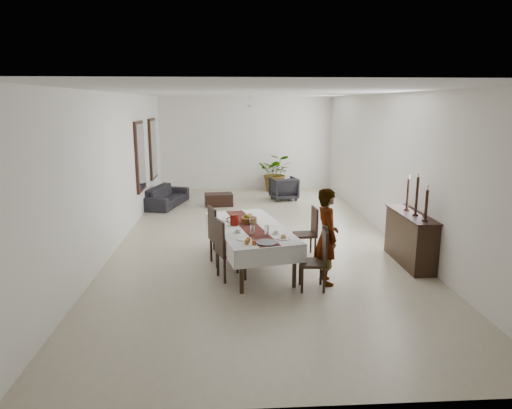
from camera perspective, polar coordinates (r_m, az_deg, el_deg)
name	(u,v)px	position (r m, az deg, el deg)	size (l,w,h in m)	color
floor	(257,237)	(10.45, 0.12, -4.02)	(6.00, 12.00, 0.00)	beige
ceiling	(257,93)	(10.01, 0.13, 13.81)	(6.00, 12.00, 0.02)	silver
wall_back	(246,144)	(16.07, -1.23, 7.63)	(6.00, 0.02, 3.20)	white
wall_front	(298,256)	(4.27, 5.22, -6.40)	(6.00, 0.02, 3.20)	white
wall_left	(119,168)	(10.36, -16.72, 4.36)	(0.02, 12.00, 3.20)	white
wall_right	(390,166)	(10.72, 16.40, 4.64)	(0.02, 12.00, 3.20)	white
dining_table_top	(250,228)	(8.38, -0.80, -2.98)	(1.02, 2.44, 0.05)	black
table_leg_fl	(241,272)	(7.33, -1.83, -8.46)	(0.07, 0.07, 0.71)	black
table_leg_fr	(294,267)	(7.58, 4.82, -7.77)	(0.07, 0.07, 0.71)	black
table_leg_bl	(214,233)	(9.48, -5.24, -3.58)	(0.07, 0.07, 0.71)	black
table_leg_br	(256,230)	(9.67, -0.02, -3.19)	(0.07, 0.07, 0.71)	black
tablecloth_top	(250,227)	(8.37, -0.80, -2.78)	(1.20, 2.63, 0.01)	silver
tablecloth_drape_left	(218,237)	(8.28, -4.79, -4.05)	(0.01, 2.63, 0.31)	white
tablecloth_drape_right	(280,232)	(8.58, 3.05, -3.44)	(0.01, 2.63, 0.31)	white
tablecloth_drape_near	(271,257)	(7.22, 1.92, -6.56)	(1.20, 0.01, 0.31)	silver
tablecloth_drape_far	(234,218)	(9.64, -2.82, -1.64)	(1.20, 0.01, 0.31)	white
table_runner	(250,226)	(8.37, -0.80, -2.73)	(0.36, 2.54, 0.00)	maroon
red_pitcher	(234,220)	(8.43, -2.75, -1.93)	(0.15, 0.15, 0.20)	maroon
pitcher_handle	(230,220)	(8.41, -3.32, -1.97)	(0.12, 0.12, 0.02)	maroon
wine_glass_near	(267,231)	(7.77, 1.34, -3.30)	(0.07, 0.07, 0.17)	white
wine_glass_mid	(252,230)	(7.80, -0.46, -3.23)	(0.07, 0.07, 0.17)	white
wine_glass_far	(252,221)	(8.41, -0.56, -2.06)	(0.07, 0.07, 0.17)	white
teacup_right	(276,232)	(7.88, 2.50, -3.49)	(0.09, 0.09, 0.06)	silver
saucer_right	(276,234)	(7.89, 2.50, -3.66)	(0.15, 0.15, 0.01)	silver
teacup_left	(238,231)	(7.96, -2.26, -3.34)	(0.09, 0.09, 0.06)	silver
saucer_left	(238,232)	(7.96, -2.26, -3.51)	(0.15, 0.15, 0.01)	white
plate_near_right	(283,238)	(7.62, 3.44, -4.25)	(0.24, 0.24, 0.02)	silver
bread_near_right	(283,237)	(7.61, 3.44, -4.05)	(0.09, 0.09, 0.09)	tan
plate_near_left	(244,239)	(7.58, -1.53, -4.32)	(0.24, 0.24, 0.02)	white
plate_far_left	(226,220)	(8.82, -3.79, -1.92)	(0.24, 0.24, 0.02)	silver
serving_tray	(267,243)	(7.38, 1.36, -4.77)	(0.37, 0.37, 0.02)	#403F44
jam_jar_a	(254,243)	(7.29, -0.25, -4.78)	(0.07, 0.07, 0.08)	#913E15
jam_jar_b	(247,242)	(7.32, -1.15, -4.70)	(0.07, 0.07, 0.08)	#895814
jam_jar_c	(248,240)	(7.42, -0.97, -4.45)	(0.07, 0.07, 0.08)	#8F4B14
fruit_basket	(249,220)	(8.61, -0.92, -1.96)	(0.31, 0.31, 0.10)	brown
fruit_red	(250,216)	(8.62, -0.76, -1.42)	(0.09, 0.09, 0.09)	#9C1D0F
fruit_green	(246,216)	(8.61, -1.23, -1.44)	(0.08, 0.08, 0.08)	olive
fruit_yellow	(249,217)	(8.54, -0.83, -1.55)	(0.09, 0.09, 0.09)	gold
chair_right_near_seat	(312,263)	(7.52, 7.02, -7.27)	(0.43, 0.43, 0.05)	black
chair_right_near_leg_fl	(324,281)	(7.46, 8.49, -9.40)	(0.04, 0.04, 0.42)	black
chair_right_near_leg_fr	(321,273)	(7.78, 8.10, -8.44)	(0.04, 0.04, 0.42)	black
chair_right_near_leg_bl	(302,281)	(7.42, 5.80, -9.46)	(0.04, 0.04, 0.42)	black
chair_right_near_leg_br	(300,273)	(7.74, 5.52, -8.49)	(0.04, 0.04, 0.42)	black
chair_right_near_back	(325,246)	(7.45, 8.57, -5.14)	(0.43, 0.04, 0.54)	black
chair_right_far_seat	(305,235)	(9.10, 6.13, -3.77)	(0.42, 0.42, 0.05)	black
chair_right_far_leg_fl	(315,248)	(9.05, 7.40, -5.42)	(0.04, 0.04, 0.41)	black
chair_right_far_leg_fr	(311,243)	(9.36, 6.86, -4.78)	(0.04, 0.04, 0.41)	black
chair_right_far_leg_bl	(298,249)	(8.97, 5.29, -5.53)	(0.04, 0.04, 0.41)	black
chair_right_far_leg_br	(294,244)	(9.29, 4.82, -4.89)	(0.04, 0.04, 0.41)	black
chair_right_far_back	(315,220)	(9.07, 7.33, -1.99)	(0.42, 0.04, 0.53)	black
chair_left_near_seat	(231,252)	(7.91, -3.12, -5.98)	(0.45, 0.45, 0.05)	black
chair_left_near_leg_fl	(218,264)	(8.10, -4.79, -7.41)	(0.05, 0.05, 0.45)	black
chair_left_near_leg_fr	(225,271)	(7.77, -3.93, -8.28)	(0.05, 0.05, 0.45)	black
chair_left_near_leg_bl	(238,261)	(8.21, -2.32, -7.09)	(0.05, 0.05, 0.45)	black
chair_left_near_leg_br	(245,268)	(7.89, -1.37, -7.93)	(0.05, 0.05, 0.45)	black
chair_left_near_back	(220,236)	(7.75, -4.58, -4.00)	(0.45, 0.04, 0.57)	black
chair_left_far_seat	(223,239)	(8.63, -4.09, -4.28)	(0.47, 0.47, 0.05)	black
chair_left_far_leg_fl	(211,250)	(8.83, -5.63, -5.66)	(0.05, 0.05, 0.46)	black
chair_left_far_leg_fr	(217,256)	(8.48, -4.92, -6.43)	(0.05, 0.05, 0.46)	black
chair_left_far_leg_bl	(230,248)	(8.94, -3.26, -5.40)	(0.05, 0.05, 0.46)	black
chair_left_far_leg_br	(236,253)	(8.59, -2.46, -6.14)	(0.05, 0.05, 0.46)	black
chair_left_far_back	(212,223)	(8.48, -5.50, -2.36)	(0.47, 0.04, 0.59)	black
woman	(327,236)	(7.69, 8.85, -3.97)	(0.59, 0.39, 1.63)	#909498
sideboard_body	(410,239)	(9.11, 18.70, -4.13)	(0.42, 1.57, 0.94)	black
sideboard_top	(412,214)	(8.99, 18.92, -1.16)	(0.46, 1.63, 0.03)	black
candlestick_near_base	(425,220)	(8.47, 20.38, -1.87)	(0.10, 0.10, 0.03)	black
candlestick_near_shaft	(426,205)	(8.41, 20.52, -0.04)	(0.05, 0.05, 0.52)	black
candlestick_near_candle	(428,188)	(8.35, 20.68, 1.99)	(0.04, 0.04, 0.08)	beige
candlestick_mid_base	(415,215)	(8.84, 19.31, -1.20)	(0.10, 0.10, 0.03)	black
candlestick_mid_shaft	(417,196)	(8.77, 19.48, 1.05)	(0.05, 0.05, 0.68)	black
candlestick_mid_candle	(419,175)	(8.71, 19.66, 3.51)	(0.04, 0.04, 0.08)	white
candlestick_far_base	(407,209)	(9.22, 18.32, -0.59)	(0.10, 0.10, 0.03)	black
candlestick_far_shaft	(408,194)	(9.16, 18.45, 1.26)	(0.05, 0.05, 0.57)	black
candlestick_far_candle	(409,177)	(9.10, 18.60, 3.29)	(0.04, 0.04, 0.08)	white
sofa	(166,196)	(13.78, -11.15, 1.04)	(1.95, 0.76, 0.57)	#242126
armchair	(284,188)	(14.36, 3.49, 2.02)	(0.77, 0.79, 0.72)	#29272C
coffee_table	(219,200)	(13.58, -4.67, 0.61)	(0.81, 0.54, 0.36)	black
potted_plant	(276,172)	(15.76, 2.53, 4.02)	(1.16, 1.00, 1.29)	#2B5120
mirror_frame_near	(140,157)	(12.49, -14.28, 5.82)	(0.06, 1.05, 1.85)	black
mirror_glass_near	(141,157)	(12.48, -14.13, 5.83)	(0.01, 0.90, 1.70)	silver
mirror_frame_far	(153,149)	(14.55, -12.77, 6.81)	(0.06, 1.05, 1.85)	black
mirror_glass_far	(154,149)	(14.54, -12.64, 6.81)	(0.01, 0.90, 1.70)	silver
fan_rod	(250,99)	(13.01, -0.72, 13.08)	(0.04, 0.04, 0.20)	silver
fan_hub	(250,106)	(13.01, -0.72, 12.20)	(0.16, 0.16, 0.08)	silver
fan_blade_n	(250,106)	(13.36, -0.80, 12.21)	(0.10, 0.55, 0.01)	silver
fan_blade_s	(251,106)	(12.66, -0.64, 12.19)	(0.10, 0.55, 0.01)	silver
fan_blade_e	(263,106)	(13.03, 0.85, 12.20)	(0.55, 0.10, 0.01)	white
fan_blade_w	(238,106)	(13.00, -2.30, 12.19)	(0.55, 0.10, 0.01)	white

